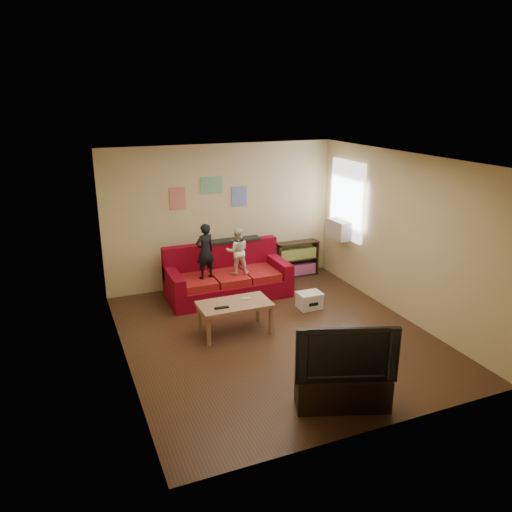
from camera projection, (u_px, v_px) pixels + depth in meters
name	position (u px, v px, depth m)	size (l,w,h in m)	color
room_shell	(277.00, 252.00, 7.30)	(4.52, 5.02, 2.72)	#432919
sofa	(227.00, 279.00, 9.17)	(2.20, 1.01, 0.97)	maroon
child_a	(205.00, 251.00, 8.66)	(0.36, 0.24, 0.99)	black
child_b	(237.00, 251.00, 8.89)	(0.41, 0.32, 0.85)	#EDEACD
coffee_table	(235.00, 307.00, 7.68)	(1.11, 0.61, 0.50)	#9D7356
remote	(222.00, 308.00, 7.46)	(0.22, 0.05, 0.02)	black
game_controller	(245.00, 299.00, 7.77)	(0.15, 0.04, 0.03)	white
bookshelf	(297.00, 260.00, 10.19)	(0.89, 0.27, 0.71)	black
window	(347.00, 200.00, 9.47)	(0.04, 1.08, 1.48)	white
ac_unit	(340.00, 229.00, 9.60)	(0.28, 0.55, 0.35)	#B7B2A3
artwork_left	(177.00, 198.00, 9.06)	(0.30, 0.01, 0.40)	#D87266
artwork_center	(211.00, 185.00, 9.23)	(0.42, 0.01, 0.32)	#72B27F
artwork_right	(239.00, 196.00, 9.51)	(0.30, 0.01, 0.38)	#727FCC
file_box	(309.00, 300.00, 8.66)	(0.41, 0.31, 0.28)	white
tv_stand	(342.00, 391.00, 5.89)	(1.10, 0.37, 0.41)	black
television	(345.00, 350.00, 5.72)	(1.18, 0.16, 0.68)	black
tissue	(280.00, 293.00, 9.21)	(0.11, 0.11, 0.11)	silver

